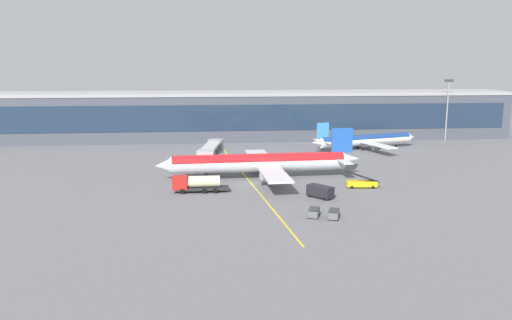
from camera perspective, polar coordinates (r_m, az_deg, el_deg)
ground_plane at (r=105.33m, az=-0.33°, el=-2.64°), size 700.00×700.00×0.00m
apron_lead_in_line at (r=107.22m, az=-0.74°, el=-2.40°), size 8.26×79.63×0.01m
terminal_building at (r=167.70m, az=-4.41°, el=5.02°), size 195.61×20.74×15.41m
main_airliner at (r=108.90m, az=0.49°, el=-0.28°), size 44.51×35.48×10.67m
jet_bridge at (r=117.29m, az=-5.03°, el=0.98°), size 6.31×18.60×6.27m
fuel_tanker at (r=98.44m, az=-6.68°, el=-2.63°), size 10.80×2.73×3.25m
belt_loader at (r=103.62m, az=11.80°, el=-2.53°), size 7.00×2.50×3.49m
crew_van at (r=94.47m, az=7.28°, el=-3.48°), size 4.79×5.20×2.30m
baggage_cart_0 at (r=82.85m, az=6.54°, el=-5.88°), size 2.38×3.02×1.48m
baggage_cart_1 at (r=82.46m, az=8.75°, el=-6.02°), size 2.38×3.02×1.48m
commuter_jet_far at (r=149.85m, az=12.20°, el=2.22°), size 34.29×27.65×8.39m
apron_light_mast_0 at (r=173.24m, az=20.73°, el=5.87°), size 2.80×0.50×19.61m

